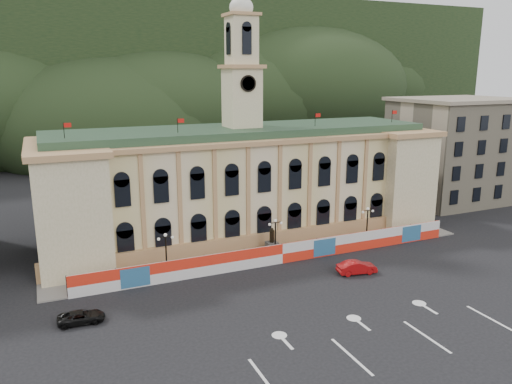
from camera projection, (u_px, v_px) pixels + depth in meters
name	position (u px, v px, depth m)	size (l,w,h in m)	color
ground	(351.00, 316.00, 48.51)	(260.00, 260.00, 0.00)	black
lane_markings	(383.00, 341.00, 44.05)	(26.00, 10.00, 0.02)	white
hill_ridge	(127.00, 84.00, 152.62)	(230.00, 80.00, 64.00)	black
city_hall	(243.00, 181.00, 71.28)	(56.20, 17.60, 37.10)	beige
side_building_right	(455.00, 150.00, 90.58)	(21.00, 17.00, 18.60)	#B4A88B
hoarding_fence	(282.00, 253.00, 61.66)	(50.00, 0.44, 2.50)	red
pavement	(273.00, 255.00, 64.30)	(56.00, 5.50, 0.16)	slate
statue	(272.00, 247.00, 64.26)	(1.40, 1.40, 3.72)	#595651
lamp_left	(166.00, 250.00, 57.49)	(1.96, 0.44, 5.15)	black
lamp_center	(275.00, 235.00, 62.93)	(1.96, 0.44, 5.15)	black
lamp_right	(367.00, 222.00, 68.37)	(1.96, 0.44, 5.15)	black
red_sedan	(357.00, 267.00, 58.52)	(4.89, 2.40, 1.54)	#9E0B0D
black_suv	(81.00, 317.00, 47.02)	(4.47, 2.31, 1.20)	black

